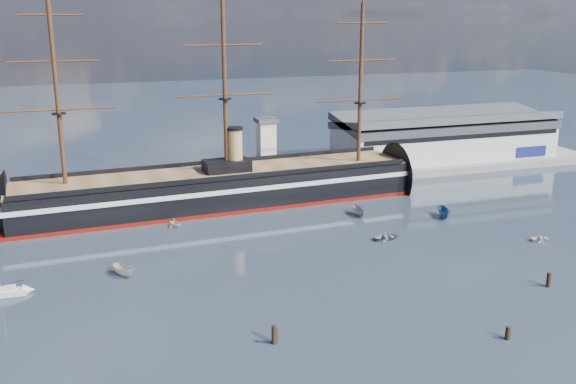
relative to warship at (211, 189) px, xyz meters
name	(u,v)px	position (x,y,z in m)	size (l,w,h in m)	color
ground	(301,227)	(13.91, -20.00, -4.04)	(600.00, 600.00, 0.00)	#29333E
quay	(289,180)	(23.91, 16.00, -4.04)	(180.00, 18.00, 2.00)	slate
warehouse	(445,136)	(71.91, 20.00, 3.95)	(63.00, 21.00, 11.60)	#B7BABC
quay_tower	(266,147)	(16.91, 13.00, 5.72)	(5.00, 5.00, 15.00)	silver
warship	(211,189)	(0.00, 0.00, 0.00)	(113.29, 20.98, 53.94)	black
sailboat	(4,292)	(-40.10, -36.13, -3.38)	(6.56, 2.31, 10.33)	silver
motorboat_a	(124,276)	(-22.14, -34.38, -4.04)	(5.93, 2.17, 2.37)	beige
motorboat_b	(387,240)	(26.86, -32.46, -4.04)	(3.20, 1.28, 1.49)	gray
motorboat_c	(359,216)	(28.08, -17.29, -4.04)	(6.19, 2.27, 2.48)	gray
motorboat_d	(175,227)	(-10.13, -12.02, -4.04)	(5.43, 2.35, 1.99)	silver
motorboat_e	(542,241)	(54.35, -42.65, -4.04)	(2.72, 1.09, 1.27)	beige
motorboat_f	(444,218)	(44.62, -24.10, -4.04)	(6.52, 2.39, 2.61)	navy
piling_near_left	(274,344)	(-5.62, -63.55, -4.04)	(0.64, 0.64, 3.34)	black
piling_near_mid	(507,339)	(23.85, -72.46, -4.04)	(0.64, 0.64, 2.54)	black
piling_near_right	(548,287)	(40.67, -60.33, -4.04)	(0.64, 0.64, 3.07)	black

